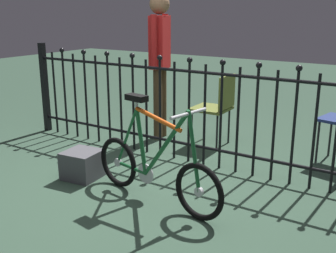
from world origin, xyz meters
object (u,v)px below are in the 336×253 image
Objects in this scene: person_visitor at (160,53)px; bicycle at (155,167)px; chair_olive at (218,104)px; display_crate at (82,164)px.

bicycle is at bearing -57.41° from person_visitor.
person_visitor reaches higher than chair_olive.
chair_olive is 0.93m from person_visitor.
chair_olive is at bearing 98.15° from bicycle.
bicycle is 0.79× the size of person_visitor.
person_visitor is (-0.75, -0.09, 0.55)m from chair_olive.
bicycle reaches higher than display_crate.
person_visitor is at bearing 93.96° from display_crate.
chair_olive is at bearing 67.84° from display_crate.
bicycle is 1.98m from person_visitor.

